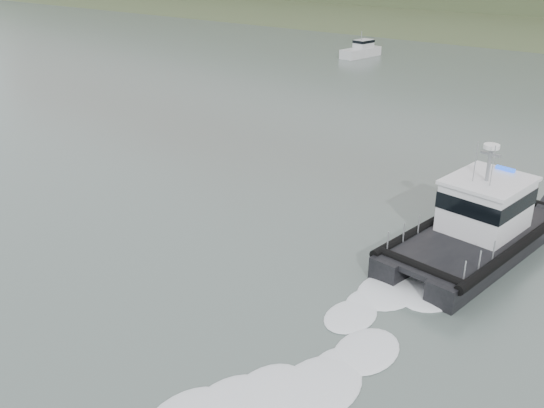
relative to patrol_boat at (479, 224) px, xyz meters
The scene contains 3 objects.
ground 16.79m from the patrol_boat, 111.86° to the right, with size 400.00×400.00×0.00m, color slate.
patrol_boat is the anchor object (origin of this frame).
motorboat 49.22m from the patrol_boat, 125.11° to the left, with size 2.80×5.85×3.09m.
Camera 1 is at (13.37, -9.37, 12.87)m, focal length 40.00 mm.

